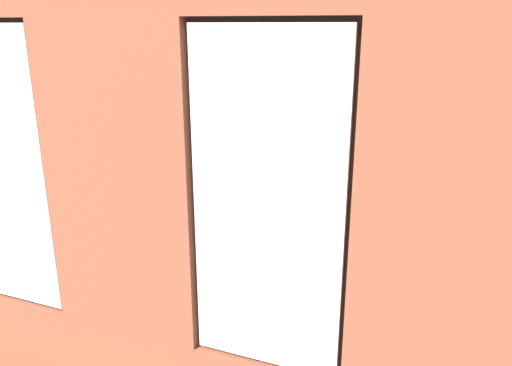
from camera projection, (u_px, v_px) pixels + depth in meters
ground_plane at (275, 252)px, 6.17m from camera, size 6.28×6.55×0.10m
brick_wall_with_windows at (120, 190)px, 3.09m from camera, size 5.68×0.30×3.35m
white_wall_right at (69, 102)px, 6.46m from camera, size 0.10×5.55×3.35m
couch_by_window at (132, 309)px, 4.24m from camera, size 2.06×0.87×0.80m
couch_left at (465, 276)px, 4.80m from camera, size 1.02×2.14×0.80m
coffee_table at (247, 218)px, 6.02m from camera, size 1.44×0.79×0.46m
cup_ceramic at (237, 206)px, 6.14m from camera, size 0.07×0.07×0.08m
candle_jar at (247, 210)px, 5.99m from camera, size 0.08×0.08×0.12m
table_plant_small at (210, 204)px, 6.02m from camera, size 0.14×0.14×0.21m
remote_gray at (252, 218)px, 5.86m from camera, size 0.09×0.18×0.02m
media_console at (87, 212)px, 6.58m from camera, size 0.91×0.42×0.55m
tv_flatscreen at (81, 162)px, 6.37m from camera, size 1.25×0.20×0.82m
papasan_chair at (254, 163)px, 8.20m from camera, size 1.19×1.19×0.73m
potted_plant_foreground_right at (201, 150)px, 8.74m from camera, size 0.70×0.80×1.09m
potted_plant_by_left_couch at (431, 214)px, 6.25m from camera, size 0.26×0.26×0.57m
potted_plant_corner_near_left at (480, 167)px, 7.15m from camera, size 0.73×0.75×1.25m
potted_plant_corner_far_left at (499, 355)px, 3.05m from camera, size 1.04×0.96×1.33m
potted_plant_mid_room_small at (377, 210)px, 6.42m from camera, size 0.28×0.28×0.54m
potted_plant_near_tv at (70, 227)px, 5.52m from camera, size 0.98×1.00×1.43m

